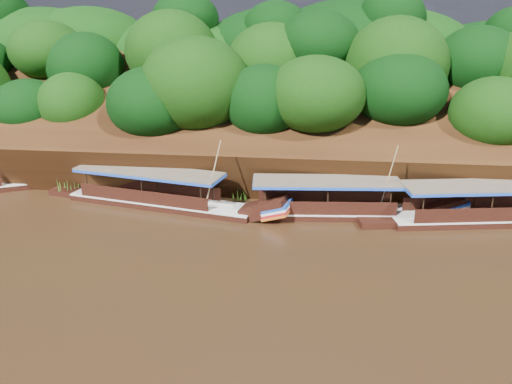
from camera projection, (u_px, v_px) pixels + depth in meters
The scene contains 6 objects.
ground at pixel (320, 264), 27.34m from camera, with size 160.00×160.00×0.00m, color black.
riverbank at pixel (321, 137), 47.99m from camera, with size 120.00×30.06×19.40m.
boat_0 at pixel (506, 213), 32.83m from camera, with size 16.25×4.96×6.82m.
boat_1 at pixel (348, 208), 33.79m from camera, with size 14.97×3.62×5.74m.
boat_2 at pixel (172, 200), 35.35m from camera, with size 16.49×5.44×5.68m.
reeds at pixel (278, 190), 36.58m from camera, with size 50.11×2.45×1.86m.
Camera 1 is at (-0.51, -24.70, 12.84)m, focal length 35.00 mm.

